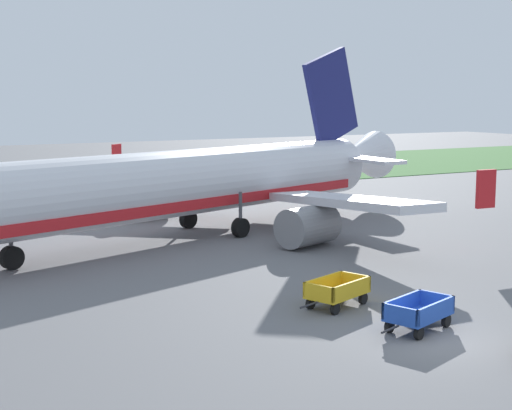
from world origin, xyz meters
name	(u,v)px	position (x,y,z in m)	size (l,w,h in m)	color
ground_plane	(436,339)	(0.00, 0.00, 0.00)	(220.00, 220.00, 0.00)	slate
grass_strip	(41,180)	(0.00, 54.38, 0.03)	(220.00, 28.00, 0.06)	#3D7033
airplane	(195,183)	(0.84, 20.87, 3.05)	(36.74, 29.86, 11.34)	silver
baggage_cart_third_in_row	(418,313)	(0.17, 1.09, 0.60)	(3.60, 2.13, 1.07)	#234CB2
baggage_cart_fourth_in_row	(337,291)	(-0.59, 4.81, 0.60)	(3.59, 2.17, 1.07)	gold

